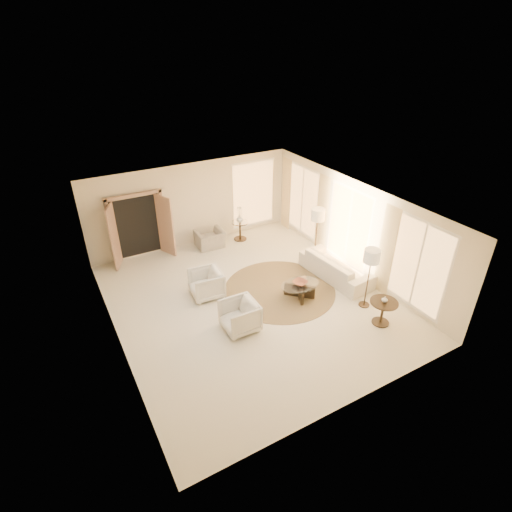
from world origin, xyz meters
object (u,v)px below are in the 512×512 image
armchair_right (240,315)px  sofa (336,267)px  end_table (383,309)px  side_vase (240,219)px  armchair_left (206,282)px  floor_lamp_far (372,259)px  accent_chair (210,236)px  coffee_table (300,289)px  bowl (300,283)px  side_table (240,229)px  floor_lamp_near (318,217)px  end_vase (385,299)px

armchair_right → sofa: bearing=102.5°
end_table → side_vase: side_vase is taller
armchair_left → floor_lamp_far: floor_lamp_far is taller
armchair_right → side_vase: 4.86m
sofa → side_vase: bearing=15.8°
armchair_left → end_table: size_ratio=1.24×
accent_chair → coffee_table: 4.02m
armchair_right → bowl: size_ratio=2.21×
armchair_left → end_table: bearing=51.2°
end_table → side_table: bearing=99.4°
accent_chair → bowl: bearing=105.1°
sofa → end_table: size_ratio=3.41×
accent_chair → end_table: accent_chair is taller
accent_chair → floor_lamp_far: size_ratio=0.54×
coffee_table → floor_lamp_near: (1.63, 1.49, 1.22)m
armchair_left → side_vase: 3.53m
sofa → armchair_right: 3.66m
end_table → accent_chair: bearing=109.9°
accent_chair → sofa: bearing=126.0°
accent_chair → side_table: accent_chair is taller
sofa → armchair_left: size_ratio=2.74×
floor_lamp_near → side_vase: bearing=121.0°
end_vase → armchair_right: bearing=154.2°
coffee_table → bowl: bowl is taller
bowl → end_vase: (1.14, -1.94, 0.26)m
armchair_left → side_vase: (2.38, 2.58, 0.36)m
accent_chair → end_table: bearing=111.0°
sofa → armchair_left: (-3.73, 1.00, 0.09)m
floor_lamp_far → bowl: floor_lamp_far is taller
end_vase → end_table: bearing=-90.0°
armchair_right → coffee_table: bearing=102.1°
floor_lamp_near → armchair_left: bearing=-177.5°
end_table → side_table: size_ratio=1.02×
armchair_left → side_table: (2.38, 2.58, -0.02)m
sofa → coffee_table: 1.56m
sofa → side_vase: (-1.35, 3.58, 0.45)m
floor_lamp_far → end_vase: 1.07m
armchair_left → bowl: 2.57m
armchair_left → end_table: (3.35, -3.27, 0.02)m
end_table → end_vase: (0.00, 0.00, 0.28)m
side_table → end_vase: 5.94m
coffee_table → side_vase: 3.94m
floor_lamp_far → side_vase: 5.24m
bowl → side_vase: 3.92m
armchair_right → end_table: size_ratio=1.23×
armchair_left → side_vase: size_ratio=3.40×
end_table → bowl: (-1.14, 1.94, 0.02)m
side_vase → bowl: bearing=-92.6°
end_table → coffee_table: bearing=120.5°
floor_lamp_near → floor_lamp_far: 2.69m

